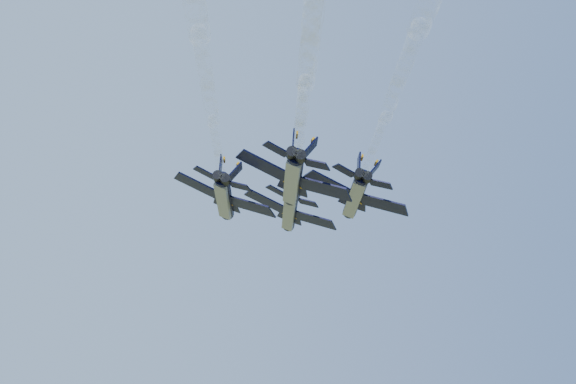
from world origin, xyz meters
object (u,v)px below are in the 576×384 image
object	(u,v)px
jet_left	(225,198)
jet_slot	(293,180)
jet_lead	(290,212)
jet_right	(355,196)

from	to	relation	value
jet_left	jet_slot	xyz separation A→B (m)	(4.54, -13.39, 0.00)
jet_lead	jet_slot	size ratio (longest dim) A/B	1.00
jet_lead	jet_left	world-z (taller)	same
jet_left	jet_slot	world-z (taller)	same
jet_left	jet_slot	distance (m)	14.14
jet_lead	jet_right	world-z (taller)	same
jet_lead	jet_left	bearing A→B (deg)	-128.65
jet_lead	jet_right	bearing A→B (deg)	-55.39
jet_lead	jet_slot	distance (m)	21.85
jet_left	jet_slot	bearing A→B (deg)	-51.75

